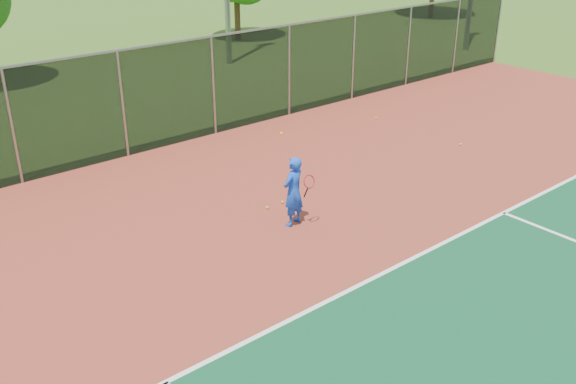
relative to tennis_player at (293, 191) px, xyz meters
name	(u,v)px	position (x,y,z in m)	size (l,w,h in m)	color
court_apron	(490,258)	(2.12, -3.74, -0.82)	(30.00, 20.00, 0.02)	#953725
fence_back	(213,85)	(2.12, 6.26, 0.74)	(30.00, 0.06, 3.03)	black
tennis_player	(293,191)	(0.00, 0.00, 0.00)	(0.66, 0.67, 2.22)	blue
practice_ball_2	(267,208)	(0.02, 0.98, -0.77)	(0.07, 0.07, 0.07)	gold
practice_ball_3	(376,118)	(7.01, 4.00, -0.77)	(0.07, 0.07, 0.07)	gold
practice_ball_4	(282,202)	(0.49, 0.99, -0.77)	(0.07, 0.07, 0.07)	gold
practice_ball_5	(461,144)	(7.08, 0.65, -0.77)	(0.07, 0.07, 0.07)	gold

